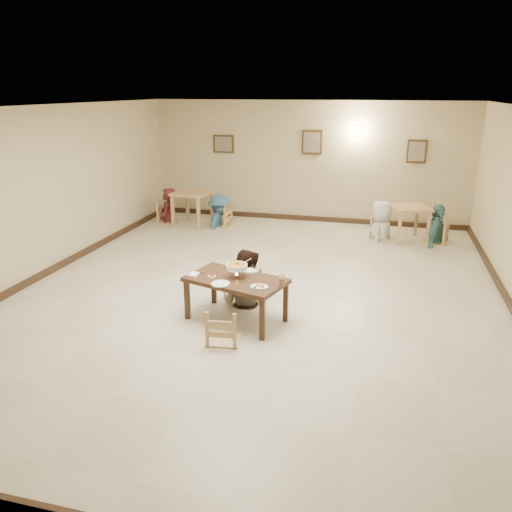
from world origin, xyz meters
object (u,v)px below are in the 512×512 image
(chair_far, at_px, (247,274))
(chair_near, at_px, (223,309))
(bg_chair_rr, at_px, (437,220))
(bg_table_left, at_px, (192,197))
(curry_warmer, at_px, (237,267))
(bg_chair_ll, at_px, (167,203))
(main_table, at_px, (236,283))
(drink_glass, at_px, (282,281))
(bg_diner_a, at_px, (166,188))
(bg_diner_c, at_px, (383,201))
(bg_chair_lr, at_px, (220,206))
(bg_diner_b, at_px, (219,195))
(main_diner, at_px, (245,250))
(bg_diner_d, at_px, (439,204))
(bg_chair_rl, at_px, (381,219))
(bg_table_right, at_px, (409,213))

(chair_far, xyz_separation_m, chair_near, (0.07, -1.39, 0.01))
(chair_far, relative_size, bg_chair_rr, 0.90)
(bg_table_left, distance_m, bg_chair_rr, 5.78)
(curry_warmer, height_order, bg_chair_ll, bg_chair_ll)
(main_table, relative_size, drink_glass, 9.71)
(bg_chair_rr, distance_m, bg_diner_a, 6.49)
(drink_glass, height_order, bg_diner_c, bg_diner_c)
(chair_far, relative_size, bg_chair_lr, 0.88)
(bg_chair_ll, bearing_deg, bg_diner_c, -104.90)
(drink_glass, bearing_deg, bg_diner_b, 117.07)
(bg_chair_rr, distance_m, bg_diner_b, 5.08)
(bg_chair_ll, bearing_deg, chair_near, -163.50)
(bg_diner_b, bearing_deg, chair_near, -163.14)
(bg_diner_b, bearing_deg, bg_chair_ll, 86.07)
(main_table, height_order, curry_warmer, curry_warmer)
(chair_near, xyz_separation_m, drink_glass, (0.68, 0.52, 0.26))
(main_diner, height_order, drink_glass, main_diner)
(chair_far, distance_m, bg_diner_a, 5.41)
(chair_far, relative_size, bg_diner_a, 0.52)
(bg_chair_lr, distance_m, bg_diner_c, 3.89)
(curry_warmer, xyz_separation_m, bg_diner_c, (1.98, 4.88, 0.04))
(bg_diner_c, height_order, bg_diner_d, bg_diner_d)
(curry_warmer, bearing_deg, bg_chair_rl, 67.97)
(bg_table_right, height_order, bg_diner_a, bg_diner_a)
(bg_table_left, distance_m, bg_chair_ll, 0.73)
(main_table, distance_m, bg_table_right, 5.54)
(chair_near, distance_m, bg_chair_lr, 5.95)
(bg_chair_ll, bearing_deg, bg_diner_a, 31.07)
(curry_warmer, height_order, bg_diner_c, bg_diner_c)
(curry_warmer, distance_m, bg_chair_rr, 5.77)
(curry_warmer, relative_size, bg_table_left, 0.37)
(chair_far, height_order, drink_glass, chair_far)
(drink_glass, height_order, bg_table_left, bg_table_left)
(chair_near, bearing_deg, chair_far, -93.95)
(main_table, bearing_deg, bg_chair_ll, 140.26)
(main_table, height_order, main_diner, main_diner)
(chair_near, bearing_deg, bg_table_left, -71.54)
(bg_diner_b, bearing_deg, main_table, -161.07)
(main_table, bearing_deg, bg_diner_d, 73.73)
(bg_table_right, xyz_separation_m, bg_diner_c, (-0.60, 0.03, 0.22))
(bg_diner_c, bearing_deg, bg_chair_ll, -79.10)
(chair_far, relative_size, drink_glass, 5.67)
(chair_far, bearing_deg, chair_near, -87.71)
(main_table, xyz_separation_m, bg_table_right, (2.57, 4.90, 0.06))
(main_diner, distance_m, bg_chair_rr, 5.30)
(main_table, relative_size, curry_warmer, 4.56)
(drink_glass, bearing_deg, bg_chair_rr, 63.81)
(main_diner, distance_m, bg_diner_a, 5.44)
(chair_near, height_order, bg_table_right, chair_near)
(bg_table_left, relative_size, bg_diner_a, 0.53)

